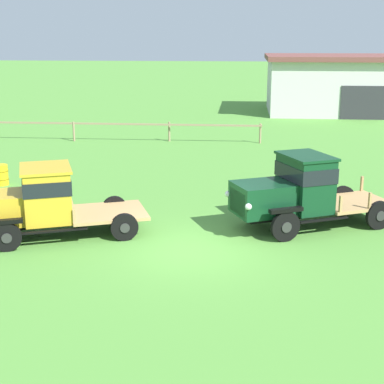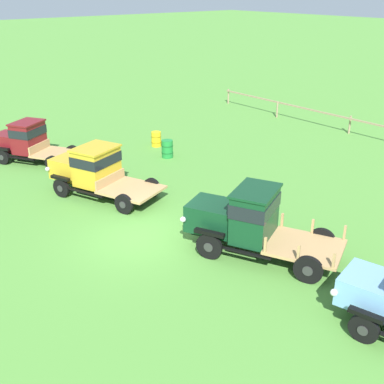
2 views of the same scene
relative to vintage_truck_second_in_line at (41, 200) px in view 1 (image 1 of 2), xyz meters
name	(u,v)px [view 1 (image 1 of 2)]	position (x,y,z in m)	size (l,w,h in m)	color
ground_plane	(192,249)	(4.61, -0.69, -1.15)	(240.00, 240.00, 0.00)	#518E38
paddock_fence	(121,127)	(-0.99, 16.46, -0.31)	(16.03, 0.57, 1.11)	#997F60
vintage_truck_second_in_line	(41,200)	(0.00, 0.00, 0.00)	(5.52, 3.62, 2.17)	black
vintage_truck_midrow_center	(297,190)	(7.72, 1.54, 0.08)	(5.59, 3.89, 2.35)	black
oil_drum_beside_row	(1,175)	(-3.79, 6.02, -0.73)	(0.58, 0.58, 0.84)	gold
oil_drum_near_fence	(42,179)	(-1.85, 5.36, -0.68)	(0.63, 0.63, 0.94)	#1E7F33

